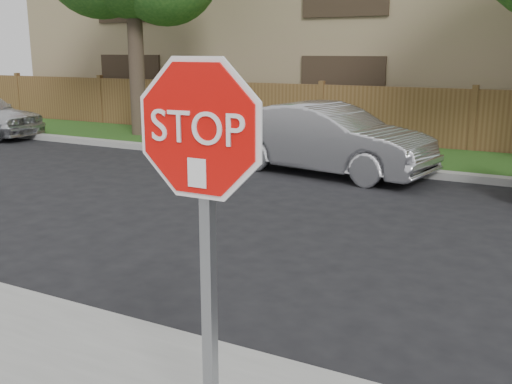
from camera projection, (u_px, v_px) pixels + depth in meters
The scene contains 7 objects.
ground at pixel (240, 357), 5.07m from camera, with size 90.00×90.00×0.00m, color black.
far_curb at pixel (443, 175), 12.01m from camera, with size 70.00×0.30×0.15m, color gray.
grass_strip at pixel (458, 163), 13.43m from camera, with size 70.00×3.00×0.12m, color #1E4714.
fence at pixel (473, 122), 14.62m from camera, with size 70.00×0.12×1.60m, color brown.
apartment_building at pixel (510, 17), 18.77m from camera, with size 35.20×9.20×7.20m.
stop_sign at pixel (202, 191), 3.08m from camera, with size 1.01×0.13×2.55m.
sedan_left at pixel (327, 139), 12.38m from camera, with size 1.54×4.42×1.46m, color #AEAEB3.
Camera 1 is at (2.31, -3.98, 2.54)m, focal length 42.00 mm.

